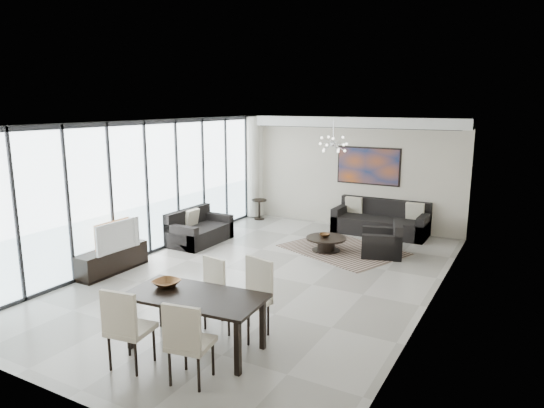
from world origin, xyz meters
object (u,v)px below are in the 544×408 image
Objects in this scene: tv_console at (112,260)px; television at (114,236)px; coffee_table at (326,243)px; sofa_main at (381,223)px; dining_table at (195,301)px.

tv_console is 1.52× the size of television.
sofa_main is at bearing 72.55° from coffee_table.
television reaches higher than sofa_main.
sofa_main is 6.99m from dining_table.
television is 3.54m from dining_table.
sofa_main is 1.21× the size of dining_table.
dining_table is at bearing -87.87° from coffee_table.
dining_table is (0.18, -4.93, 0.50)m from coffee_table.
coffee_table is 0.47× the size of dining_table.
television is at bearing -14.53° from tv_console.
sofa_main is 6.53m from tv_console.
sofa_main is (0.64, 2.03, 0.11)m from coffee_table.
tv_console is at bearing 78.61° from television.
tv_console reaches higher than coffee_table.
sofa_main is at bearing 54.71° from tv_console.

